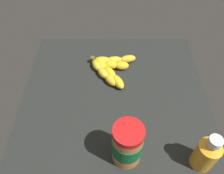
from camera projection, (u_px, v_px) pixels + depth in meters
ground_plane at (115, 99)px, 89.18cm from camera, size 71.83×72.15×4.44cm
banana_bunch at (110, 68)px, 95.08cm from camera, size 20.48×20.46×3.74cm
peanut_butter_jar at (127, 144)px, 65.39cm from camera, size 9.19×9.19×16.19cm
honey_bottle at (207, 153)px, 64.91cm from camera, size 6.73×6.73×15.14cm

